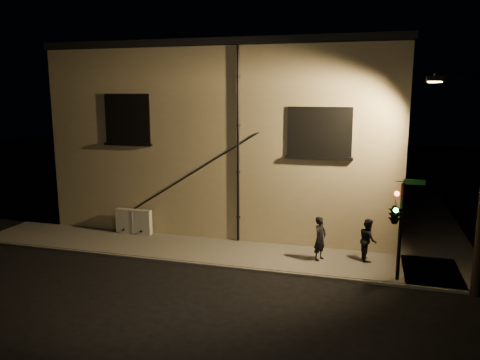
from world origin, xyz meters
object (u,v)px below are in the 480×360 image
(pedestrian_b, at_px, (368,240))
(traffic_signal, at_px, (395,213))
(pedestrian_a, at_px, (320,238))
(utility_cabinet, at_px, (134,221))

(pedestrian_b, distance_m, traffic_signal, 2.55)
(traffic_signal, bearing_deg, pedestrian_b, 114.98)
(pedestrian_a, relative_size, pedestrian_b, 1.04)
(utility_cabinet, distance_m, traffic_signal, 11.72)
(pedestrian_a, bearing_deg, traffic_signal, -91.66)
(pedestrian_a, bearing_deg, pedestrian_b, -50.36)
(pedestrian_a, distance_m, pedestrian_b, 1.85)
(pedestrian_a, height_order, traffic_signal, traffic_signal)
(pedestrian_b, xyz_separation_m, traffic_signal, (0.84, -1.80, 1.59))
(pedestrian_a, relative_size, traffic_signal, 0.48)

